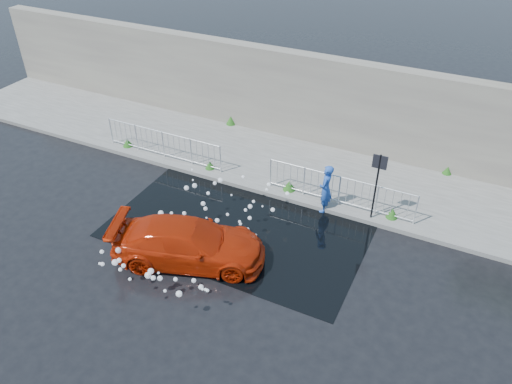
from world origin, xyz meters
TOP-DOWN VIEW (x-y plane):
  - ground at (0.00, 0.00)m, footprint 90.00×90.00m
  - pavement at (0.00, 5.00)m, footprint 30.00×4.00m
  - curb at (0.00, 3.00)m, footprint 30.00×0.25m
  - retaining_wall at (0.00, 7.20)m, footprint 30.00×0.60m
  - puddle at (0.50, 1.00)m, footprint 8.00×5.00m
  - sign_post at (4.20, 3.10)m, footprint 0.45×0.06m
  - railing_left at (-4.00, 3.35)m, footprint 5.05×0.05m
  - railing_right at (3.00, 3.35)m, footprint 5.05×0.05m
  - weeds at (-0.13, 4.53)m, footprint 12.17×3.93m
  - water_spray at (-0.29, -0.58)m, footprint 3.65×5.65m
  - red_car at (-0.08, -1.03)m, footprint 4.76×3.14m
  - person at (2.64, 3.00)m, footprint 0.44×0.64m

SIDE VIEW (x-z plane):
  - ground at x=0.00m, z-range 0.00..0.00m
  - puddle at x=0.50m, z-range 0.00..0.01m
  - pavement at x=0.00m, z-range 0.00..0.15m
  - curb at x=0.00m, z-range 0.00..0.16m
  - weeds at x=-0.13m, z-range 0.13..0.51m
  - red_car at x=-0.08m, z-range 0.00..1.28m
  - water_spray at x=-0.29m, z-range 0.13..1.19m
  - railing_left at x=-4.00m, z-range 0.19..1.29m
  - railing_right at x=3.00m, z-range 0.19..1.29m
  - person at x=2.64m, z-range 0.00..1.72m
  - sign_post at x=4.20m, z-range 0.47..2.97m
  - retaining_wall at x=0.00m, z-range 0.15..3.65m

